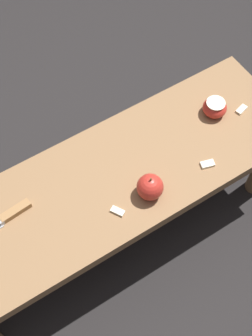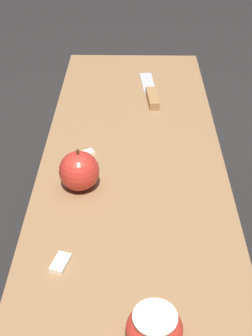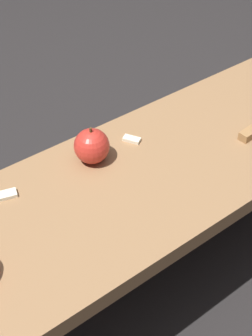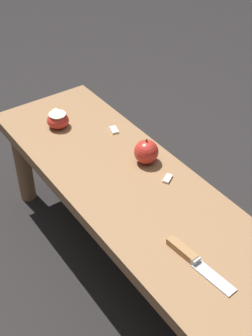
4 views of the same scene
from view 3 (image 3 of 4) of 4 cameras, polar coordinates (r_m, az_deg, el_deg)
ground_plane at (r=1.28m, az=1.56°, el=-13.46°), size 8.00×8.00×0.00m
wooden_bench at (r=1.03m, az=1.89°, el=-3.33°), size 1.19×0.38×0.39m
apple_whole at (r=1.00m, az=-4.20°, el=2.69°), size 0.08×0.08×0.09m
apple_slice_near_knife at (r=1.07m, az=0.70°, el=3.52°), size 0.04×0.04×0.01m
apple_slice_near_bowl at (r=0.97m, az=-14.37°, el=-3.17°), size 0.05×0.03×0.01m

